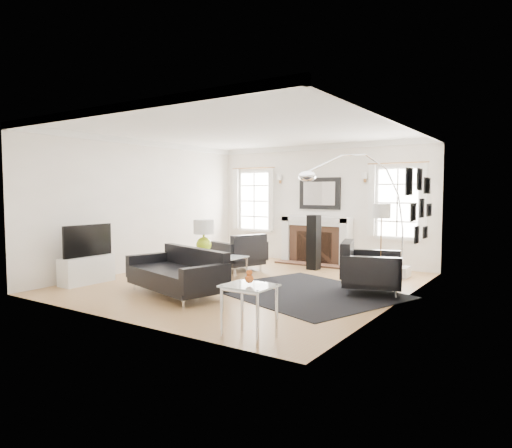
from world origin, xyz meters
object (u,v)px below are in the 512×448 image
Objects in this scene: fireplace at (316,241)px; coffee_table at (216,258)px; sofa at (179,274)px; armchair_right at (368,270)px; arc_floor_lamp at (356,209)px; armchair_left at (240,254)px; gourd_lamp at (204,233)px.

coffee_table is (-0.79, -2.78, -0.15)m from fireplace.
armchair_right is at bearing 35.61° from sofa.
armchair_right is 1.35× the size of coffee_table.
sofa is at bearing -122.65° from arc_floor_lamp.
arc_floor_lamp is (-0.66, 1.11, 0.96)m from armchair_right.
armchair_right is at bearing -11.14° from armchair_left.
sofa is at bearing -75.04° from coffee_table.
gourd_lamp is (-3.06, -0.58, 0.49)m from armchair_right.
arc_floor_lamp is (1.88, 2.93, 1.02)m from sofa.
fireplace is 2.70× the size of gourd_lamp.
armchair_right is 2.95m from coffee_table.
armchair_right is at bearing 7.69° from coffee_table.
arc_floor_lamp is (2.38, 0.51, 0.99)m from armchair_left.
fireplace is at bearing 72.59° from gourd_lamp.
arc_floor_lamp is at bearing 12.19° from armchair_left.
armchair_left is 1.29m from gourd_lamp.
arc_floor_lamp reaches higher than sofa.
gourd_lamp is at bearing -144.80° from arc_floor_lamp.
coffee_table is at bearing 53.19° from gourd_lamp.
armchair_right is 0.51× the size of arc_floor_lamp.
sofa is 1.48m from coffee_table.
fireplace is 1.42× the size of armchair_left.
gourd_lamp is at bearing -169.29° from armchair_right.
armchair_left is 3.10m from armchair_right.
arc_floor_lamp reaches higher than coffee_table.
fireplace is at bearing 84.42° from sofa.
armchair_left is 0.48× the size of arc_floor_lamp.
sofa is 3.63m from arc_floor_lamp.
armchair_right is (2.54, 1.82, 0.06)m from sofa.
armchair_right is (3.04, -0.60, 0.03)m from armchair_left.
sofa is 1.45m from gourd_lamp.
fireplace is 3.13m from gourd_lamp.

